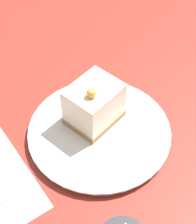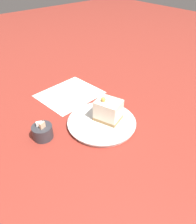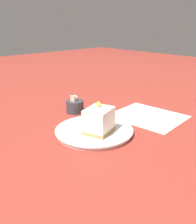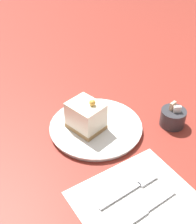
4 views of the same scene
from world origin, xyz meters
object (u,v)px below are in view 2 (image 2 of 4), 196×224
(cake_slice, at_px, (108,110))
(sugar_bowl, at_px, (43,132))
(fork, at_px, (71,97))
(knife, at_px, (68,90))
(plate, at_px, (102,122))

(cake_slice, xyz_separation_m, sugar_bowl, (0.08, 0.22, -0.03))
(sugar_bowl, bearing_deg, fork, -57.02)
(fork, height_order, sugar_bowl, sugar_bowl)
(cake_slice, relative_size, knife, 0.66)
(cake_slice, bearing_deg, plate, 61.08)
(knife, bearing_deg, sugar_bowl, 122.40)
(sugar_bowl, bearing_deg, plate, -111.44)
(fork, bearing_deg, plate, 167.53)
(knife, bearing_deg, cake_slice, 169.05)
(fork, distance_m, sugar_bowl, 0.26)
(plate, xyz_separation_m, cake_slice, (-0.00, -0.03, 0.04))
(fork, height_order, knife, same)
(fork, xyz_separation_m, knife, (0.06, -0.02, 0.00))
(knife, bearing_deg, plate, 163.59)
(plate, distance_m, fork, 0.22)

